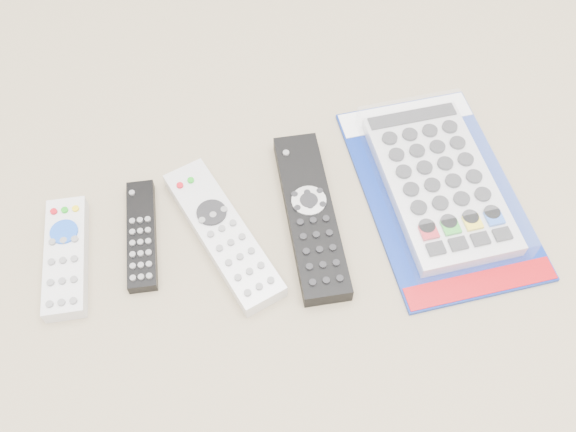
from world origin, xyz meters
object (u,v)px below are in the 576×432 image
object	(u,v)px
remote_slim_black	(142,235)
remote_silver_dvd	(223,234)
remote_small_grey	(66,257)
jumbo_remote_packaged	(439,182)
remote_large_black	(311,215)

from	to	relation	value
remote_slim_black	remote_silver_dvd	xyz separation A→B (m)	(0.10, -0.03, 0.00)
remote_small_grey	remote_silver_dvd	distance (m)	0.20
remote_small_grey	jumbo_remote_packaged	distance (m)	0.50
remote_silver_dvd	remote_large_black	world-z (taller)	same
remote_slim_black	jumbo_remote_packaged	xyz separation A→B (m)	(0.40, -0.06, 0.01)
remote_slim_black	jumbo_remote_packaged	size ratio (longest dim) A/B	0.48
remote_small_grey	remote_slim_black	world-z (taller)	remote_small_grey
remote_large_black	remote_slim_black	bearing A→B (deg)	178.09
remote_silver_dvd	jumbo_remote_packaged	size ratio (longest dim) A/B	0.69
remote_slim_black	jumbo_remote_packaged	distance (m)	0.40
remote_small_grey	remote_slim_black	distance (m)	0.10
remote_slim_black	remote_large_black	world-z (taller)	remote_large_black
remote_small_grey	jumbo_remote_packaged	bearing A→B (deg)	3.94
remote_slim_black	remote_large_black	distance (m)	0.22
remote_large_black	jumbo_remote_packaged	xyz separation A→B (m)	(0.18, -0.01, 0.01)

